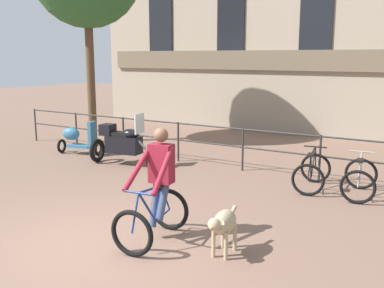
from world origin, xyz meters
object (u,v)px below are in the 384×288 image
at_px(cyclist_with_bike, 156,191).
at_px(parked_scooter, 78,138).
at_px(parked_bicycle_near_lamp, 312,172).
at_px(parked_bicycle_mid_left, 359,179).
at_px(parked_motorcycle, 123,143).
at_px(dog, 223,224).

xyz_separation_m(cyclist_with_bike, parked_scooter, (-5.46, 3.72, -0.30)).
bearing_deg(parked_bicycle_near_lamp, parked_bicycle_mid_left, 171.53).
distance_m(cyclist_with_bike, parked_bicycle_mid_left, 4.42).
height_order(parked_motorcycle, parked_bicycle_mid_left, parked_motorcycle).
bearing_deg(dog, cyclist_with_bike, 176.21).
bearing_deg(cyclist_with_bike, parked_bicycle_mid_left, 54.09).
bearing_deg(parked_motorcycle, cyclist_with_bike, -142.62).
height_order(cyclist_with_bike, parked_bicycle_mid_left, cyclist_with_bike).
relative_size(cyclist_with_bike, parked_scooter, 1.27).
bearing_deg(cyclist_with_bike, parked_motorcycle, 129.72).
relative_size(parked_motorcycle, parked_bicycle_mid_left, 1.53).
height_order(parked_bicycle_near_lamp, parked_scooter, parked_scooter).
height_order(cyclist_with_bike, parked_motorcycle, cyclist_with_bike).
bearing_deg(parked_scooter, parked_bicycle_mid_left, -102.30).
bearing_deg(cyclist_with_bike, parked_scooter, 139.45).
bearing_deg(dog, parked_motorcycle, 138.90).
distance_m(parked_motorcycle, parked_scooter, 1.95).
bearing_deg(parked_bicycle_mid_left, cyclist_with_bike, 52.13).
height_order(parked_bicycle_mid_left, parked_scooter, parked_scooter).
bearing_deg(dog, parked_scooter, 145.60).
bearing_deg(parked_bicycle_mid_left, parked_bicycle_near_lamp, -8.25).
bearing_deg(parked_scooter, parked_motorcycle, -112.23).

